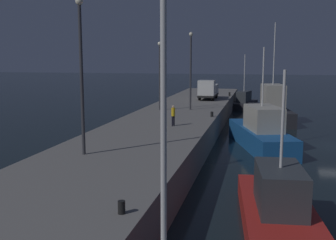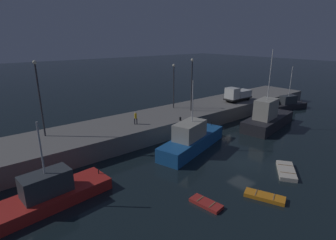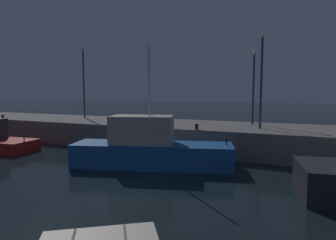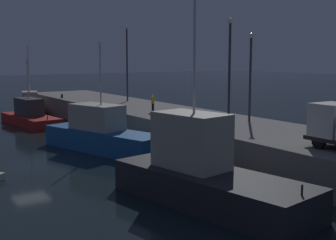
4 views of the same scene
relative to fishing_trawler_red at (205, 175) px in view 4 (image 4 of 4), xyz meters
name	(u,v)px [view 4 (image 4 of 4)]	position (x,y,z in m)	size (l,w,h in m)	color
ground_plane	(30,165)	(-13.78, -5.46, -1.54)	(320.00, 320.00, 0.00)	black
pier_quay	(199,130)	(-13.78, 9.92, -0.34)	(72.90, 8.96, 2.39)	slate
fishing_trawler_red	(205,175)	(0.00, 0.00, 0.00)	(12.27, 5.84, 12.28)	#232328
fishing_boat_white	(30,116)	(-33.39, 0.35, -0.51)	(10.41, 4.31, 7.60)	red
fishing_boat_orange	(102,134)	(-15.67, 1.18, -0.14)	(12.35, 6.41, 9.03)	#195193
fishing_trawler_green	(30,106)	(-44.34, 3.55, -0.50)	(9.48, 4.92, 9.38)	red
lamp_post_west	(127,58)	(-30.61, 11.57, 6.10)	(0.44, 0.44, 9.11)	#38383D
lamp_post_east	(250,70)	(-9.57, 12.09, 5.21)	(0.44, 0.44, 7.40)	#38383D
lamp_post_central	(230,64)	(-8.51, 8.87, 5.75)	(0.44, 0.44, 8.42)	#38383D
dockworker	(153,102)	(-19.46, 8.48, 1.85)	(0.46, 0.37, 1.75)	black
bollard_central	(62,96)	(-39.02, 6.26, 1.10)	(0.28, 0.28, 0.50)	black
bollard_east	(163,118)	(-13.49, 5.89, 1.11)	(0.28, 0.28, 0.51)	black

